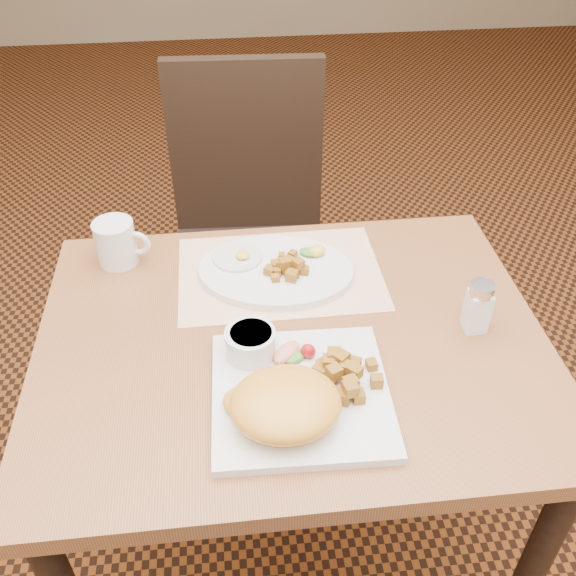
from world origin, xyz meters
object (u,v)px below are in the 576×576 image
at_px(table, 292,378).
at_px(chair_far, 249,226).
at_px(salt_shaker, 478,306).
at_px(coffee_mug, 117,243).
at_px(plate_oval, 276,271).
at_px(plate_square, 301,394).

xyz_separation_m(table, chair_far, (-0.04, 0.68, -0.10)).
bearing_deg(chair_far, salt_shaker, 120.56).
bearing_deg(coffee_mug, plate_oval, -15.18).
bearing_deg(plate_square, salt_shaker, 21.35).
xyz_separation_m(chair_far, salt_shaker, (0.37, -0.69, 0.26)).
xyz_separation_m(plate_oval, salt_shaker, (0.34, -0.19, 0.04)).
height_order(chair_far, salt_shaker, chair_far).
bearing_deg(plate_square, plate_oval, 91.55).
bearing_deg(table, plate_square, -91.07).
xyz_separation_m(chair_far, plate_oval, (0.03, -0.50, 0.22)).
xyz_separation_m(plate_square, plate_oval, (-0.01, 0.32, 0.00)).
bearing_deg(table, chair_far, 93.35).
xyz_separation_m(table, salt_shaker, (0.33, -0.02, 0.16)).
bearing_deg(plate_square, table, 88.93).
distance_m(chair_far, plate_oval, 0.55).
distance_m(plate_oval, salt_shaker, 0.39).
relative_size(table, plate_oval, 2.96).
bearing_deg(plate_oval, chair_far, 93.23).
bearing_deg(salt_shaker, coffee_mug, 156.92).
relative_size(chair_far, coffee_mug, 8.68).
relative_size(table, coffee_mug, 8.06).
bearing_deg(chair_far, plate_oval, 96.03).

